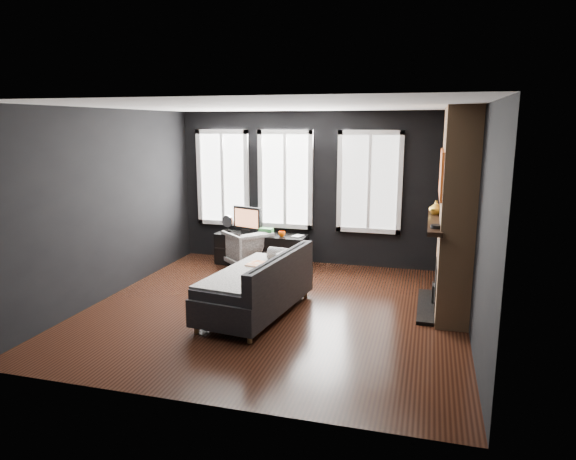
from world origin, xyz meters
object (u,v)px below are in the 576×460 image
(monitor, at_px, (247,218))
(mantel_vase, at_px, (436,208))
(sofa, at_px, (256,283))
(armchair, at_px, (248,246))
(media_console, at_px, (262,249))
(book, at_px, (294,230))
(mug, at_px, (282,233))

(monitor, bearing_deg, mantel_vase, -0.23)
(sofa, bearing_deg, armchair, 120.41)
(armchair, xyz_separation_m, media_console, (0.21, 0.15, -0.08))
(media_console, height_order, monitor, monitor)
(book, bearing_deg, sofa, -87.66)
(sofa, xyz_separation_m, monitor, (-0.96, 2.35, 0.41))
(monitor, height_order, mug, monitor)
(armchair, bearing_deg, monitor, -119.51)
(media_console, xyz_separation_m, monitor, (-0.28, 0.04, 0.55))
(monitor, height_order, mantel_vase, mantel_vase)
(sofa, distance_m, mantel_vase, 2.74)
(mantel_vase, bearing_deg, mug, 159.36)
(monitor, distance_m, book, 0.89)
(armchair, distance_m, media_console, 0.27)
(media_console, xyz_separation_m, book, (0.59, 0.00, 0.39))
(monitor, height_order, book, monitor)
(book, bearing_deg, monitor, 177.62)
(media_console, xyz_separation_m, mug, (0.41, -0.10, 0.34))
(sofa, relative_size, armchair, 2.75)
(monitor, relative_size, mantel_vase, 3.03)
(armchair, height_order, monitor, monitor)
(sofa, distance_m, monitor, 2.58)
(monitor, bearing_deg, book, 16.11)
(sofa, height_order, mug, sofa)
(armchair, relative_size, mantel_vase, 3.59)
(mug, bearing_deg, media_console, 166.67)
(armchair, distance_m, mug, 0.67)
(media_console, relative_size, mug, 13.79)
(monitor, relative_size, book, 2.81)
(armchair, height_order, mug, armchair)
(book, bearing_deg, armchair, -169.23)
(mug, height_order, mantel_vase, mantel_vase)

